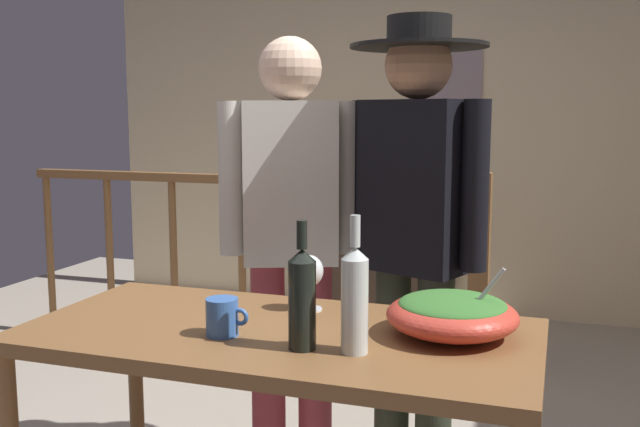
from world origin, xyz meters
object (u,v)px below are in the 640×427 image
object	(u,v)px
salad_bowl	(452,313)
mug_blue	(223,317)
wine_bottle_clear	(355,297)
wine_bottle_dark	(302,297)
stair_railing	(313,247)
serving_table	(279,360)
person_standing_right	(416,217)
person_standing_left	(291,225)
tv_console	(384,281)
flat_screen_tv	(384,214)
wine_glass	(309,273)
framed_picture	(445,81)

from	to	relation	value
salad_bowl	mug_blue	distance (m)	0.61
salad_bowl	wine_bottle_clear	xyz separation A→B (m)	(-0.21, -0.21, 0.08)
mug_blue	wine_bottle_dark	bearing A→B (deg)	-8.46
stair_railing	serving_table	xyz separation A→B (m)	(0.56, -1.90, 0.06)
wine_bottle_dark	person_standing_right	size ratio (longest dim) A/B	0.19
stair_railing	person_standing_left	distance (m)	1.27
tv_console	flat_screen_tv	xyz separation A→B (m)	(-0.00, -0.03, 0.47)
wine_glass	salad_bowl	bearing A→B (deg)	-14.44
framed_picture	wine_glass	size ratio (longest dim) A/B	3.16
serving_table	mug_blue	distance (m)	0.21
stair_railing	flat_screen_tv	distance (m)	0.98
flat_screen_tv	wine_bottle_dark	bearing A→B (deg)	-80.28
wine_bottle_clear	mug_blue	size ratio (longest dim) A/B	2.80
tv_console	wine_glass	distance (m)	2.80
flat_screen_tv	wine_glass	xyz separation A→B (m)	(0.41, -2.66, 0.20)
salad_bowl	person_standing_right	xyz separation A→B (m)	(-0.22, 0.62, 0.16)
flat_screen_tv	wine_bottle_dark	distance (m)	3.05
salad_bowl	person_standing_left	xyz separation A→B (m)	(-0.69, 0.62, 0.11)
salad_bowl	wine_glass	bearing A→B (deg)	165.56
serving_table	salad_bowl	bearing A→B (deg)	11.39
framed_picture	salad_bowl	world-z (taller)	framed_picture
tv_console	wine_bottle_dark	size ratio (longest dim) A/B	2.76
wine_bottle_clear	mug_blue	world-z (taller)	wine_bottle_clear
salad_bowl	wine_bottle_dark	xyz separation A→B (m)	(-0.34, -0.23, 0.07)
wine_bottle_clear	person_standing_left	size ratio (longest dim) A/B	0.21
serving_table	stair_railing	bearing A→B (deg)	106.53
stair_railing	serving_table	distance (m)	1.98
tv_console	mug_blue	size ratio (longest dim) A/B	7.34
salad_bowl	person_standing_right	world-z (taller)	person_standing_right
wine_bottle_dark	person_standing_left	xyz separation A→B (m)	(-0.35, 0.85, 0.04)
flat_screen_tv	person_standing_left	bearing A→B (deg)	-85.76
framed_picture	stair_railing	bearing A→B (deg)	-111.37
serving_table	person_standing_left	distance (m)	0.79
tv_console	wine_bottle_dark	distance (m)	3.15
stair_railing	mug_blue	bearing A→B (deg)	-77.43
flat_screen_tv	mug_blue	world-z (taller)	mug_blue
stair_railing	flat_screen_tv	size ratio (longest dim) A/B	5.90
salad_bowl	wine_bottle_clear	world-z (taller)	wine_bottle_clear
stair_railing	wine_bottle_clear	world-z (taller)	wine_bottle_clear
wine_bottle_dark	mug_blue	bearing A→B (deg)	171.54
framed_picture	mug_blue	distance (m)	3.37
stair_railing	salad_bowl	xyz separation A→B (m)	(1.02, -1.81, 0.21)
person_standing_left	salad_bowl	bearing A→B (deg)	116.85
stair_railing	wine_glass	xyz separation A→B (m)	(0.58, -1.69, 0.26)
wine_glass	wine_bottle_clear	size ratio (longest dim) A/B	0.49
person_standing_right	person_standing_left	bearing A→B (deg)	21.32
salad_bowl	mug_blue	size ratio (longest dim) A/B	2.85
flat_screen_tv	stair_railing	bearing A→B (deg)	-99.89
tv_console	wine_bottle_clear	world-z (taller)	wine_bottle_clear
mug_blue	salad_bowl	bearing A→B (deg)	18.42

